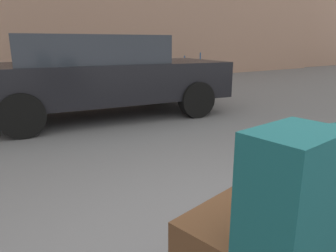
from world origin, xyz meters
name	(u,v)px	position (x,y,z in m)	size (l,w,h in m)	color
suitcase_teal_rear_right	(287,230)	(-0.39, -0.15, 0.69)	(0.32, 0.22, 0.70)	#144C51
suitcase_brown_stacked_top	(242,241)	(-0.32, 0.11, 0.46)	(0.51, 0.39, 0.24)	#51331E
parked_car	(101,74)	(0.79, 4.64, 0.76)	(4.48, 2.30, 1.42)	black
bicycle_leaning	(189,69)	(5.55, 8.42, 0.37)	(1.76, 0.26, 0.96)	black
bollard_kerb_near	(139,79)	(2.85, 7.15, 0.30)	(0.27, 0.27, 0.60)	#72665B
bollard_kerb_mid	(174,77)	(4.05, 7.15, 0.30)	(0.27, 0.27, 0.60)	#72665B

